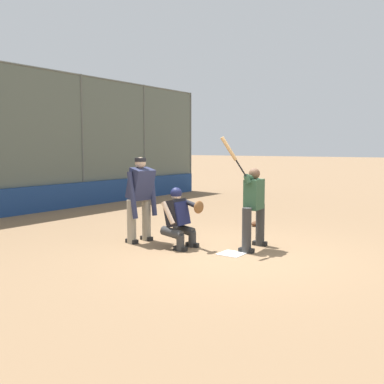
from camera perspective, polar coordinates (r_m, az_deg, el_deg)
The scene contains 7 objects.
ground_plane at distance 8.18m, azimuth 5.07°, elevation -7.85°, with size 160.00×160.00×0.00m, color #846647.
home_plate_marker at distance 8.18m, azimuth 5.07°, elevation -7.81°, with size 0.43×0.43×0.01m, color white.
padding_wall at distance 13.28m, azimuth -23.22°, elevation -1.35°, with size 17.88×0.18×0.77m, color navy.
batter_at_plate at distance 8.47m, azimuth 7.80°, elevation -1.67°, with size 1.04×0.59×2.11m.
catcher_behind_plate at distance 8.53m, azimuth -1.58°, elevation -3.16°, with size 0.61×0.71×1.16m.
umpire_home at distance 9.07m, azimuth -6.58°, elevation -0.61°, with size 0.69×0.47×1.71m.
fielding_glove_on_dirt at distance 11.06m, azimuth 8.11°, elevation -4.02°, with size 0.31×0.24×0.11m.
Camera 1 is at (6.89, 3.97, 1.92)m, focal length 42.00 mm.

